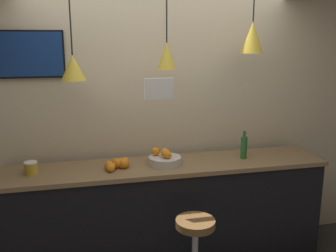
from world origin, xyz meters
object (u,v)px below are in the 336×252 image
(juice_bottle, at_px, (244,147))
(mounted_tv, at_px, (29,54))
(fruit_bowl, at_px, (164,158))
(spread_jar, at_px, (31,168))

(juice_bottle, distance_m, mounted_tv, 2.10)
(juice_bottle, bearing_deg, mounted_tv, 169.74)
(fruit_bowl, xyz_separation_m, spread_jar, (-1.14, 0.00, -0.00))
(fruit_bowl, height_order, spread_jar, fruit_bowl)
(fruit_bowl, xyz_separation_m, mounted_tv, (-1.12, 0.34, 0.92))
(mounted_tv, bearing_deg, fruit_bowl, -16.97)
(juice_bottle, relative_size, spread_jar, 2.44)
(juice_bottle, bearing_deg, fruit_bowl, -179.93)
(fruit_bowl, distance_m, juice_bottle, 0.77)
(juice_bottle, relative_size, mounted_tv, 0.44)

